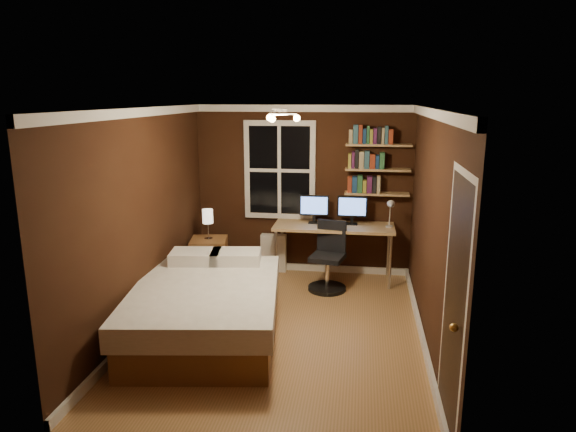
# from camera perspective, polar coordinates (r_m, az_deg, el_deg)

# --- Properties ---
(floor) EXTENTS (4.20, 4.20, 0.00)m
(floor) POSITION_cam_1_polar(r_m,az_deg,el_deg) (6.06, -0.71, -12.46)
(floor) COLOR olive
(floor) RESTS_ON ground
(wall_back) EXTENTS (3.20, 0.04, 2.50)m
(wall_back) POSITION_cam_1_polar(r_m,az_deg,el_deg) (7.67, 1.71, 2.87)
(wall_back) COLOR black
(wall_back) RESTS_ON ground
(wall_left) EXTENTS (0.04, 4.20, 2.50)m
(wall_left) POSITION_cam_1_polar(r_m,az_deg,el_deg) (6.08, -15.80, -0.36)
(wall_left) COLOR black
(wall_left) RESTS_ON ground
(wall_right) EXTENTS (0.04, 4.20, 2.50)m
(wall_right) POSITION_cam_1_polar(r_m,az_deg,el_deg) (5.62, 15.61, -1.46)
(wall_right) COLOR black
(wall_right) RESTS_ON ground
(ceiling) EXTENTS (3.20, 4.20, 0.02)m
(ceiling) POSITION_cam_1_polar(r_m,az_deg,el_deg) (5.46, -0.78, 11.90)
(ceiling) COLOR white
(ceiling) RESTS_ON wall_back
(window) EXTENTS (1.06, 0.06, 1.46)m
(window) POSITION_cam_1_polar(r_m,az_deg,el_deg) (7.63, -0.93, 5.11)
(window) COLOR white
(window) RESTS_ON wall_back
(door) EXTENTS (0.03, 0.82, 2.05)m
(door) POSITION_cam_1_polar(r_m,az_deg,el_deg) (4.23, 17.87, -9.70)
(door) COLOR black
(door) RESTS_ON ground
(door_knob) EXTENTS (0.06, 0.06, 0.06)m
(door_knob) POSITION_cam_1_polar(r_m,az_deg,el_deg) (3.96, 17.97, -11.71)
(door_knob) COLOR gold
(door_knob) RESTS_ON door
(ceiling_fixture) EXTENTS (0.44, 0.44, 0.18)m
(ceiling_fixture) POSITION_cam_1_polar(r_m,az_deg,el_deg) (5.37, -0.95, 10.81)
(ceiling_fixture) COLOR beige
(ceiling_fixture) RESTS_ON ceiling
(bookshelf_lower) EXTENTS (0.92, 0.22, 0.03)m
(bookshelf_lower) POSITION_cam_1_polar(r_m,az_deg,el_deg) (7.50, 9.83, 2.46)
(bookshelf_lower) COLOR #A37D4F
(bookshelf_lower) RESTS_ON wall_back
(books_row_lower) EXTENTS (0.42, 0.16, 0.23)m
(books_row_lower) POSITION_cam_1_polar(r_m,az_deg,el_deg) (7.48, 9.87, 3.44)
(books_row_lower) COLOR maroon
(books_row_lower) RESTS_ON bookshelf_lower
(bookshelf_middle) EXTENTS (0.92, 0.22, 0.03)m
(bookshelf_middle) POSITION_cam_1_polar(r_m,az_deg,el_deg) (7.45, 9.93, 5.10)
(bookshelf_middle) COLOR #A37D4F
(bookshelf_middle) RESTS_ON wall_back
(books_row_middle) EXTENTS (0.48, 0.16, 0.23)m
(books_row_middle) POSITION_cam_1_polar(r_m,az_deg,el_deg) (7.43, 9.97, 6.10)
(books_row_middle) COLOR navy
(books_row_middle) RESTS_ON bookshelf_middle
(bookshelf_upper) EXTENTS (0.92, 0.22, 0.03)m
(bookshelf_upper) POSITION_cam_1_polar(r_m,az_deg,el_deg) (7.41, 10.04, 7.78)
(bookshelf_upper) COLOR #A37D4F
(bookshelf_upper) RESTS_ON wall_back
(books_row_upper) EXTENTS (0.66, 0.16, 0.23)m
(books_row_upper) POSITION_cam_1_polar(r_m,az_deg,el_deg) (7.40, 10.08, 8.79)
(books_row_upper) COLOR #296037
(books_row_upper) RESTS_ON bookshelf_upper
(bed) EXTENTS (1.84, 2.36, 0.74)m
(bed) POSITION_cam_1_polar(r_m,az_deg,el_deg) (5.89, -9.04, -10.07)
(bed) COLOR brown
(bed) RESTS_ON ground
(nightstand) EXTENTS (0.58, 0.58, 0.63)m
(nightstand) POSITION_cam_1_polar(r_m,az_deg,el_deg) (7.52, -8.74, -4.85)
(nightstand) COLOR brown
(nightstand) RESTS_ON ground
(bedside_lamp) EXTENTS (0.15, 0.15, 0.44)m
(bedside_lamp) POSITION_cam_1_polar(r_m,az_deg,el_deg) (7.37, -8.88, -0.92)
(bedside_lamp) COLOR beige
(bedside_lamp) RESTS_ON nightstand
(radiator) EXTENTS (0.38, 0.13, 0.58)m
(radiator) POSITION_cam_1_polar(r_m,az_deg,el_deg) (7.85, -1.60, -4.10)
(radiator) COLOR silver
(radiator) RESTS_ON ground
(desk) EXTENTS (1.72, 0.64, 0.82)m
(desk) POSITION_cam_1_polar(r_m,az_deg,el_deg) (7.40, 5.11, -1.47)
(desk) COLOR #A37D4F
(desk) RESTS_ON ground
(monitor_left) EXTENTS (0.43, 0.12, 0.41)m
(monitor_left) POSITION_cam_1_polar(r_m,az_deg,el_deg) (7.44, 2.92, 0.76)
(monitor_left) COLOR black
(monitor_left) RESTS_ON desk
(monitor_right) EXTENTS (0.43, 0.12, 0.41)m
(monitor_right) POSITION_cam_1_polar(r_m,az_deg,el_deg) (7.41, 7.14, 0.62)
(monitor_right) COLOR black
(monitor_right) RESTS_ON desk
(desk_lamp) EXTENTS (0.14, 0.32, 0.44)m
(desk_lamp) POSITION_cam_1_polar(r_m,az_deg,el_deg) (7.26, 11.29, 0.30)
(desk_lamp) COLOR silver
(desk_lamp) RESTS_ON desk
(office_chair) EXTENTS (0.52, 0.52, 0.95)m
(office_chair) POSITION_cam_1_polar(r_m,az_deg,el_deg) (7.13, 4.50, -5.38)
(office_chair) COLOR black
(office_chair) RESTS_ON ground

